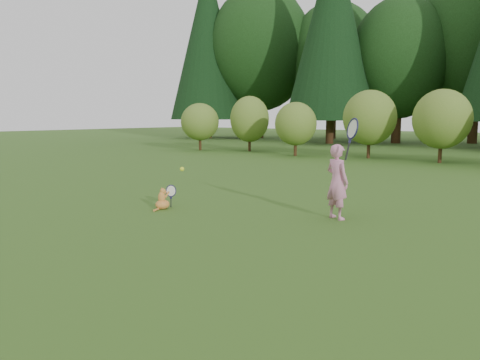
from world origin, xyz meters
The scene contains 5 objects.
ground centered at (0.00, 0.00, 0.00)m, with size 100.00×100.00×0.00m, color #245417.
shrub_row centered at (0.00, 13.00, 1.40)m, with size 28.00×3.00×2.80m, color #517624, non-canonical shape.
child centered at (1.45, 1.93, 0.68)m, with size 0.78×0.55×1.95m.
cat centered at (-1.60, 0.68, 0.21)m, with size 0.28×0.57×0.57m.
tennis_ball centered at (-0.62, 0.25, 0.88)m, with size 0.07×0.07×0.07m.
Camera 1 is at (5.03, -5.38, 1.78)m, focal length 35.00 mm.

